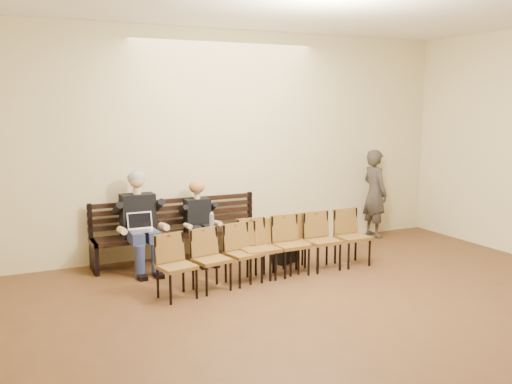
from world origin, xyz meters
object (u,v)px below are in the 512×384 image
(laptop, at_px, (143,233))
(bag, at_px, (284,254))
(water_bottle, at_px, (212,227))
(passerby, at_px, (375,187))
(bench, at_px, (180,247))
(chair_row_front, at_px, (244,254))
(seated_man, at_px, (140,220))
(chair_row_back, at_px, (307,243))
(seated_woman, at_px, (200,226))

(laptop, xyz_separation_m, bag, (2.04, -0.38, -0.45))
(laptop, distance_m, water_bottle, 1.02)
(laptop, height_order, passerby, passerby)
(bag, relative_size, passerby, 0.20)
(bench, xyz_separation_m, water_bottle, (0.38, -0.38, 0.34))
(bag, height_order, chair_row_front, chair_row_front)
(seated_man, height_order, passerby, passerby)
(bench, distance_m, seated_man, 0.80)
(water_bottle, xyz_separation_m, passerby, (3.29, 0.48, 0.33))
(seated_man, xyz_separation_m, chair_row_back, (2.09, -1.16, -0.30))
(bench, xyz_separation_m, bag, (1.40, -0.72, -0.09))
(seated_man, relative_size, chair_row_front, 0.59)
(bag, xyz_separation_m, passerby, (2.27, 0.82, 0.76))
(seated_man, xyz_separation_m, passerby, (4.29, 0.22, 0.18))
(seated_woman, bearing_deg, bag, -28.13)
(laptop, bearing_deg, chair_row_back, -15.71)
(water_bottle, bearing_deg, laptop, 177.78)
(chair_row_front, bearing_deg, bag, 22.41)
(water_bottle, xyz_separation_m, bag, (1.02, -0.34, -0.43))
(seated_man, bearing_deg, bench, 10.91)
(bench, xyz_separation_m, chair_row_back, (1.47, -1.28, 0.19))
(seated_woman, relative_size, chair_row_front, 0.45)
(bench, xyz_separation_m, chair_row_front, (0.45, -1.36, 0.17))
(water_bottle, distance_m, bag, 1.16)
(chair_row_back, bearing_deg, chair_row_front, -176.84)
(water_bottle, distance_m, passerby, 3.34)
(seated_man, bearing_deg, laptop, -94.15)
(seated_woman, xyz_separation_m, bag, (1.12, -0.60, -0.41))
(bench, height_order, chair_row_back, chair_row_back)
(chair_row_front, bearing_deg, seated_woman, 85.93)
(chair_row_back, bearing_deg, bench, 137.51)
(bench, xyz_separation_m, passerby, (3.67, 0.10, 0.67))
(bag, height_order, passerby, passerby)
(seated_woman, height_order, water_bottle, seated_woman)
(bench, relative_size, seated_man, 1.82)
(laptop, height_order, chair_row_front, chair_row_front)
(bag, bearing_deg, passerby, 19.82)
(passerby, distance_m, chair_row_back, 2.64)
(water_bottle, height_order, chair_row_front, chair_row_front)
(chair_row_front, relative_size, chair_row_back, 1.21)
(seated_woman, xyz_separation_m, water_bottle, (0.09, -0.26, 0.02))
(seated_woman, bearing_deg, chair_row_front, -82.47)
(passerby, height_order, chair_row_front, passerby)
(bench, distance_m, bag, 1.58)
(passerby, height_order, chair_row_back, passerby)
(seated_man, height_order, seated_woman, seated_man)
(seated_woman, bearing_deg, laptop, -166.56)
(bench, height_order, seated_woman, seated_woman)
(chair_row_back, bearing_deg, seated_woman, 134.18)
(bag, bearing_deg, water_bottle, 161.76)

